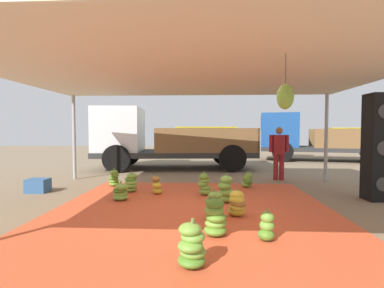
% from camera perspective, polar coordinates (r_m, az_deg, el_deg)
% --- Properties ---
extents(ground_plane, '(40.00, 40.00, 0.00)m').
position_cam_1_polar(ground_plane, '(8.42, 1.03, -7.59)').
color(ground_plane, '#7F6B51').
extents(tarp_orange, '(5.27, 5.55, 0.01)m').
position_cam_1_polar(tarp_orange, '(5.49, 0.06, -13.07)').
color(tarp_orange, '#D1512D').
rests_on(tarp_orange, ground).
extents(tent_canopy, '(8.00, 7.00, 2.65)m').
position_cam_1_polar(tent_canopy, '(5.30, 0.10, 14.39)').
color(tent_canopy, '#9EA0A5').
rests_on(tent_canopy, ground).
extents(banana_bunch_0, '(0.39, 0.37, 0.54)m').
position_cam_1_polar(banana_bunch_0, '(6.64, 2.48, -8.17)').
color(banana_bunch_0, '#75A83D').
rests_on(banana_bunch_0, tarp_orange).
extents(banana_bunch_1, '(0.39, 0.41, 0.53)m').
position_cam_1_polar(banana_bunch_1, '(3.29, -0.08, -19.76)').
color(banana_bunch_1, '#518428').
rests_on(banana_bunch_1, tarp_orange).
extents(banana_bunch_2, '(0.43, 0.46, 0.57)m').
position_cam_1_polar(banana_bunch_2, '(4.17, 4.67, -14.56)').
color(banana_bunch_2, '#60932D').
rests_on(banana_bunch_2, tarp_orange).
extents(banana_bunch_3, '(0.41, 0.40, 0.50)m').
position_cam_1_polar(banana_bunch_3, '(7.15, -12.12, -7.67)').
color(banana_bunch_3, '#75A83D').
rests_on(banana_bunch_3, tarp_orange).
extents(banana_bunch_4, '(0.43, 0.42, 0.59)m').
position_cam_1_polar(banana_bunch_4, '(6.01, 6.71, -9.12)').
color(banana_bunch_4, '#75A83D').
rests_on(banana_bunch_4, tarp_orange).
extents(banana_bunch_5, '(0.32, 0.34, 0.47)m').
position_cam_1_polar(banana_bunch_5, '(6.80, -7.06, -8.29)').
color(banana_bunch_5, gold).
rests_on(banana_bunch_5, tarp_orange).
extents(banana_bunch_6, '(0.43, 0.44, 0.47)m').
position_cam_1_polar(banana_bunch_6, '(5.13, 9.00, -11.77)').
color(banana_bunch_6, gold).
rests_on(banana_bunch_6, tarp_orange).
extents(banana_bunch_7, '(0.28, 0.29, 0.43)m').
position_cam_1_polar(banana_bunch_7, '(4.14, 14.71, -15.73)').
color(banana_bunch_7, '#518428').
rests_on(banana_bunch_7, tarp_orange).
extents(banana_bunch_8, '(0.42, 0.44, 0.42)m').
position_cam_1_polar(banana_bunch_8, '(6.34, -14.08, -9.35)').
color(banana_bunch_8, '#75A83D').
rests_on(banana_bunch_8, tarp_orange).
extents(banana_bunch_9, '(0.36, 0.38, 0.43)m').
position_cam_1_polar(banana_bunch_9, '(7.67, 10.99, -7.17)').
color(banana_bunch_9, '#75A83D').
rests_on(banana_bunch_9, tarp_orange).
extents(banana_bunch_10, '(0.36, 0.38, 0.50)m').
position_cam_1_polar(banana_bunch_10, '(8.00, -15.33, -6.67)').
color(banana_bunch_10, '#60932D').
rests_on(banana_bunch_10, tarp_orange).
extents(banana_bunch_11, '(0.38, 0.36, 0.51)m').
position_cam_1_polar(banana_bunch_11, '(4.94, 4.39, -12.23)').
color(banana_bunch_11, '#518428').
rests_on(banana_bunch_11, tarp_orange).
extents(cargo_truck_main, '(6.32, 2.91, 2.40)m').
position_cam_1_polar(cargo_truck_main, '(11.40, -4.98, 0.98)').
color(cargo_truck_main, '#2D2D2D').
rests_on(cargo_truck_main, ground).
extents(cargo_truck_far, '(6.76, 3.68, 2.40)m').
position_cam_1_polar(cargo_truck_far, '(15.67, 24.29, 1.19)').
color(cargo_truck_far, '#2D2D2D').
rests_on(cargo_truck_far, ground).
extents(worker_0, '(0.59, 0.36, 1.61)m').
position_cam_1_polar(worker_0, '(9.03, 16.99, -1.01)').
color(worker_0, maroon).
rests_on(worker_0, ground).
extents(speaker_stack, '(0.49, 0.48, 2.29)m').
position_cam_1_polar(speaker_stack, '(7.27, 33.10, -0.54)').
color(speaker_stack, black).
rests_on(speaker_stack, ground).
extents(crate_0, '(0.49, 0.41, 0.33)m').
position_cam_1_polar(crate_0, '(7.94, -28.43, -7.31)').
color(crate_0, '#335B8E').
rests_on(crate_0, ground).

